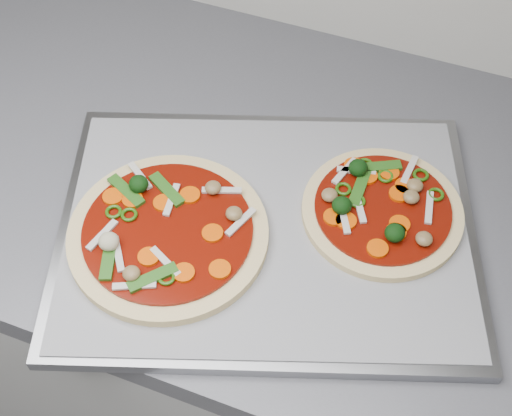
% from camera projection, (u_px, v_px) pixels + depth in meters
% --- Properties ---
extents(base_cabinet, '(3.60, 0.60, 0.86)m').
position_uv_depth(base_cabinet, '(172.00, 309.00, 1.34)').
color(base_cabinet, beige).
rests_on(base_cabinet, ground).
extents(countertop, '(3.60, 0.60, 0.04)m').
position_uv_depth(countertop, '(141.00, 149.00, 0.97)').
color(countertop, '#5A5B61').
rests_on(countertop, base_cabinet).
extents(baking_tray, '(0.59, 0.51, 0.02)m').
position_uv_depth(baking_tray, '(267.00, 231.00, 0.86)').
color(baking_tray, gray).
rests_on(baking_tray, countertop).
extents(parchment, '(0.56, 0.49, 0.00)m').
position_uv_depth(parchment, '(267.00, 226.00, 0.85)').
color(parchment, gray).
rests_on(parchment, baking_tray).
extents(pizza_left, '(0.32, 0.32, 0.04)m').
position_uv_depth(pizza_left, '(167.00, 233.00, 0.83)').
color(pizza_left, beige).
rests_on(pizza_left, parchment).
extents(pizza_right, '(0.23, 0.23, 0.03)m').
position_uv_depth(pizza_right, '(381.00, 208.00, 0.86)').
color(pizza_right, beige).
rests_on(pizza_right, parchment).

